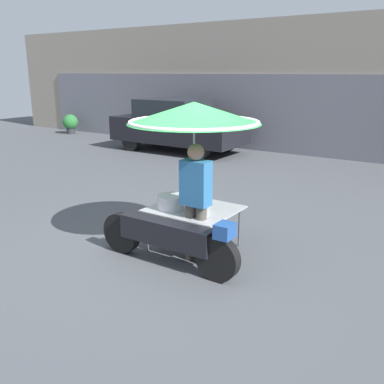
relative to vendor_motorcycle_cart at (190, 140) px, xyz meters
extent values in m
plane|color=#4C4F54|center=(-0.22, -0.19, -1.60)|extent=(36.00, 36.00, 0.00)
cube|color=gray|center=(-0.22, 8.95, 0.42)|extent=(28.00, 2.00, 4.04)
cube|color=slate|center=(-0.22, 7.92, -0.40)|extent=(23.80, 0.06, 2.40)
cylinder|color=black|center=(0.78, -0.57, -1.31)|extent=(0.58, 0.14, 0.58)
cylinder|color=black|center=(-0.79, -0.57, -1.31)|extent=(0.58, 0.14, 0.58)
cube|color=black|center=(0.00, -0.57, -1.15)|extent=(1.38, 0.24, 0.32)
cube|color=#234C93|center=(0.87, -0.57, -0.93)|extent=(0.20, 0.24, 0.18)
cylinder|color=black|center=(0.00, 0.40, -1.34)|extent=(0.52, 0.14, 0.52)
cylinder|color=#515156|center=(0.50, -0.34, -1.30)|extent=(0.03, 0.03, 0.59)
cylinder|color=#515156|center=(0.50, 0.53, -1.30)|extent=(0.03, 0.03, 0.59)
cylinder|color=#515156|center=(-0.51, -0.34, -1.30)|extent=(0.03, 0.03, 0.59)
cylinder|color=#515156|center=(-0.51, 0.53, -1.30)|extent=(0.03, 0.03, 0.59)
cube|color=#B2B2B7|center=(0.00, 0.10, -0.99)|extent=(1.19, 1.03, 0.02)
cylinder|color=#B2B2B7|center=(0.00, 0.10, -0.39)|extent=(0.03, 0.03, 1.20)
cone|color=green|center=(0.00, 0.10, 0.36)|extent=(1.81, 1.81, 0.29)
torus|color=white|center=(0.00, 0.10, 0.23)|extent=(1.77, 1.77, 0.05)
cylinder|color=silver|center=(-0.27, -0.09, -0.89)|extent=(0.39, 0.39, 0.19)
cylinder|color=#939399|center=(0.21, -0.06, -0.88)|extent=(0.28, 0.28, 0.21)
cylinder|color=#4C473D|center=(0.16, -0.24, -1.20)|extent=(0.14, 0.14, 0.79)
cylinder|color=#4C473D|center=(0.34, -0.24, -1.20)|extent=(0.14, 0.14, 0.79)
cube|color=teal|center=(0.25, -0.24, -0.51)|extent=(0.38, 0.22, 0.59)
sphere|color=#A87A5B|center=(0.25, -0.24, -0.10)|extent=(0.21, 0.21, 0.21)
cylinder|color=black|center=(-3.42, 5.59, -1.28)|extent=(0.63, 0.20, 0.63)
cylinder|color=black|center=(-3.42, 7.14, -1.28)|extent=(0.63, 0.20, 0.63)
cylinder|color=black|center=(-6.04, 5.59, -1.28)|extent=(0.63, 0.20, 0.63)
cylinder|color=black|center=(-6.04, 7.14, -1.28)|extent=(0.63, 0.20, 0.63)
cube|color=black|center=(-4.73, 6.36, -0.90)|extent=(4.24, 1.82, 0.76)
cube|color=#1E2328|center=(-4.94, 6.36, -0.24)|extent=(2.03, 1.60, 0.57)
cylinder|color=#2D2D33|center=(-10.75, 7.19, -1.49)|extent=(0.35, 0.35, 0.22)
sphere|color=#287033|center=(-10.75, 7.19, -1.12)|extent=(0.62, 0.62, 0.62)
camera|label=1|loc=(3.17, -4.72, 0.89)|focal=40.00mm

